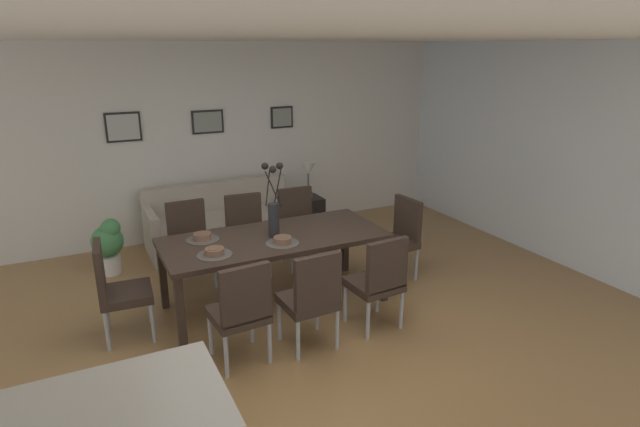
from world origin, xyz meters
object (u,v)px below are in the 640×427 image
at_px(dining_chair_far_left, 312,295).
at_px(dining_chair_mid_left, 379,278).
at_px(centerpiece_vase, 273,209).
at_px(framed_picture_left, 123,127).
at_px(table_lamp, 308,172).
at_px(potted_plant, 108,243).
at_px(dining_table, 274,243).
at_px(dining_chair_near_right, 190,239).
at_px(dining_chair_far_right, 247,231).
at_px(dining_chair_head_west, 116,286).
at_px(framed_picture_right, 282,117).
at_px(bowl_near_right, 203,236).
at_px(framed_picture_center, 208,122).
at_px(dining_chair_mid_right, 299,223).
at_px(dining_chair_head_east, 399,235).
at_px(bowl_far_left, 282,239).
at_px(bowl_near_left, 214,251).
at_px(side_table, 309,215).
at_px(dining_chair_near_left, 241,308).

xyz_separation_m(dining_chair_far_left, dining_chair_mid_left, (0.70, 0.04, 0.00)).
bearing_deg(centerpiece_vase, framed_picture_left, 114.37).
bearing_deg(table_lamp, potted_plant, -174.96).
distance_m(dining_table, framed_picture_left, 2.74).
height_order(dining_chair_near_right, dining_chair_far_right, same).
relative_size(dining_chair_head_west, framed_picture_right, 2.81).
bearing_deg(dining_chair_far_right, dining_chair_near_right, 178.29).
relative_size(bowl_near_right, framed_picture_center, 0.40).
xyz_separation_m(dining_chair_far_right, dining_chair_mid_right, (0.65, -0.00, 0.00)).
height_order(dining_chair_head_west, framed_picture_left, framed_picture_left).
relative_size(dining_chair_head_east, table_lamp, 1.80).
bearing_deg(dining_chair_head_east, bowl_near_right, 174.41).
height_order(dining_table, bowl_far_left, bowl_far_left).
height_order(dining_chair_far_right, table_lamp, table_lamp).
bearing_deg(dining_chair_head_east, bowl_near_left, -174.16).
distance_m(bowl_near_right, bowl_far_left, 0.79).
xyz_separation_m(bowl_near_left, side_table, (1.87, 2.00, -0.52)).
bearing_deg(dining_chair_near_left, bowl_near_right, 91.41).
height_order(dining_chair_mid_right, framed_picture_center, framed_picture_center).
distance_m(bowl_far_left, side_table, 2.40).
xyz_separation_m(dining_chair_mid_left, side_table, (0.53, 2.67, -0.25)).
height_order(dining_chair_near_left, dining_chair_mid_right, same).
height_order(dining_chair_far_right, framed_picture_left, framed_picture_left).
relative_size(bowl_near_left, table_lamp, 0.33).
xyz_separation_m(dining_chair_mid_right, bowl_near_left, (-1.31, -1.10, 0.27)).
bearing_deg(dining_chair_near_right, dining_chair_mid_right, -0.96).
relative_size(dining_chair_far_left, bowl_near_right, 5.41).
bearing_deg(bowl_far_left, dining_chair_near_left, -134.20).
height_order(dining_chair_mid_right, framed_picture_right, framed_picture_right).
xyz_separation_m(dining_chair_near_right, dining_chair_mid_right, (1.30, -0.02, 0.00)).
bearing_deg(dining_chair_near_left, bowl_near_left, 92.34).
relative_size(dining_chair_mid_right, centerpiece_vase, 1.25).
bearing_deg(potted_plant, dining_chair_far_right, -24.90).
distance_m(dining_chair_near_right, bowl_far_left, 1.32).
xyz_separation_m(dining_chair_near_left, dining_chair_head_west, (-0.87, 0.88, 0.00)).
xyz_separation_m(dining_chair_head_east, bowl_near_right, (-2.17, 0.21, 0.27)).
relative_size(dining_chair_near_left, dining_chair_mid_left, 1.00).
bearing_deg(centerpiece_vase, bowl_near_left, -161.75).
height_order(dining_chair_far_left, table_lamp, table_lamp).
relative_size(bowl_near_left, side_table, 0.33).
distance_m(dining_chair_mid_right, bowl_near_left, 1.73).
bearing_deg(dining_chair_near_right, dining_chair_far_left, -71.00).
bearing_deg(dining_chair_mid_right, bowl_near_right, -153.21).
xyz_separation_m(dining_chair_near_left, side_table, (1.84, 2.66, -0.25)).
distance_m(dining_chair_near_right, bowl_near_left, 1.15).
distance_m(dining_chair_near_right, potted_plant, 1.04).
bearing_deg(dining_chair_head_east, bowl_far_left, -171.64).
distance_m(dining_chair_far_right, framed_picture_right, 2.11).
distance_m(side_table, framed_picture_center, 1.87).
xyz_separation_m(bowl_near_right, potted_plant, (-0.79, 1.34, -0.41)).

